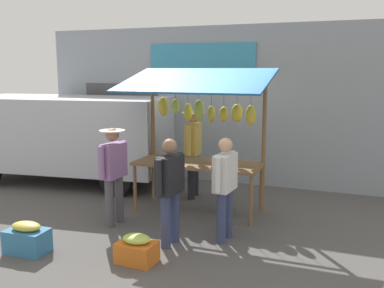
# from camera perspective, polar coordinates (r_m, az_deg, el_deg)

# --- Properties ---
(ground_plane) EXTENTS (40.00, 40.00, 0.00)m
(ground_plane) POSITION_cam_1_polar(r_m,az_deg,el_deg) (7.73, 0.80, -8.81)
(ground_plane) COLOR #514F4C
(street_backdrop) EXTENTS (9.00, 0.30, 3.40)m
(street_backdrop) POSITION_cam_1_polar(r_m,az_deg,el_deg) (9.47, 5.06, 5.10)
(street_backdrop) COLOR #8C939E
(street_backdrop) RESTS_ON ground
(market_stall) EXTENTS (2.50, 1.46, 2.50)m
(market_stall) POSITION_cam_1_polar(r_m,az_deg,el_deg) (7.44, 1.06, 2.87)
(market_stall) COLOR brown
(market_stall) RESTS_ON ground
(vendor_with_sunhat) EXTENTS (0.44, 0.72, 1.71)m
(vendor_with_sunhat) POSITION_cam_1_polar(r_m,az_deg,el_deg) (8.29, 0.17, -0.28)
(vendor_with_sunhat) COLOR #232328
(vendor_with_sunhat) RESTS_ON ground
(shopper_in_striped_shirt) EXTENTS (0.27, 0.66, 1.53)m
(shopper_in_striped_shirt) POSITION_cam_1_polar(r_m,az_deg,el_deg) (6.05, -2.94, -5.49)
(shopper_in_striped_shirt) COLOR navy
(shopper_in_striped_shirt) RESTS_ON ground
(shopper_with_ponytail) EXTENTS (0.26, 0.66, 1.52)m
(shopper_with_ponytail) POSITION_cam_1_polar(r_m,az_deg,el_deg) (6.23, 4.38, -5.14)
(shopper_with_ponytail) COLOR navy
(shopper_with_ponytail) RESTS_ON ground
(shopper_with_shopping_bag) EXTENTS (0.41, 0.68, 1.57)m
(shopper_with_shopping_bag) POSITION_cam_1_polar(r_m,az_deg,el_deg) (6.96, -10.36, -3.23)
(shopper_with_shopping_bag) COLOR #4C4C51
(shopper_with_shopping_bag) RESTS_ON ground
(parked_van) EXTENTS (4.59, 2.38, 1.88)m
(parked_van) POSITION_cam_1_polar(r_m,az_deg,el_deg) (9.97, -16.92, 1.62)
(parked_van) COLOR silver
(parked_van) RESTS_ON ground
(produce_crate_near) EXTENTS (0.51, 0.38, 0.38)m
(produce_crate_near) POSITION_cam_1_polar(r_m,az_deg,el_deg) (5.78, -7.32, -13.67)
(produce_crate_near) COLOR #D1661E
(produce_crate_near) RESTS_ON ground
(produce_crate_side) EXTENTS (0.58, 0.38, 0.44)m
(produce_crate_side) POSITION_cam_1_polar(r_m,az_deg,el_deg) (6.41, -20.99, -11.60)
(produce_crate_side) COLOR teal
(produce_crate_side) RESTS_ON ground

